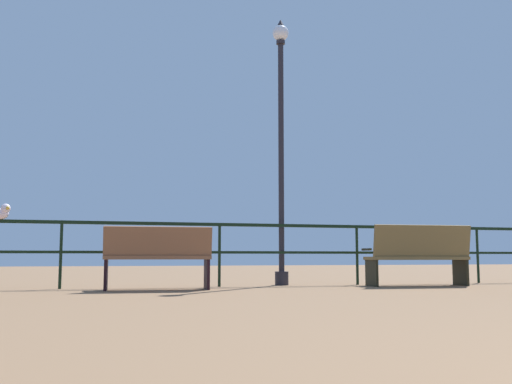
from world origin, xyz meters
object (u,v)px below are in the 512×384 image
at_px(bench_near_right, 419,253).
at_px(seagull_on_rail, 2,213).
at_px(bench_near_left, 158,254).
at_px(lamppost_center, 281,131).

relative_size(bench_near_right, seagull_on_rail, 3.96).
bearing_deg(seagull_on_rail, bench_near_right, -6.51).
distance_m(bench_near_left, lamppost_center, 3.09).
xyz_separation_m(bench_near_left, bench_near_right, (4.11, -0.02, 0.02)).
bearing_deg(seagull_on_rail, bench_near_left, -18.15).
xyz_separation_m(bench_near_left, seagull_on_rail, (-2.12, 0.69, 0.59)).
bearing_deg(bench_near_right, bench_near_left, 179.78).
relative_size(bench_near_left, seagull_on_rail, 3.62).
distance_m(bench_near_right, lamppost_center, 2.98).
bearing_deg(bench_near_right, lamppost_center, 155.18).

